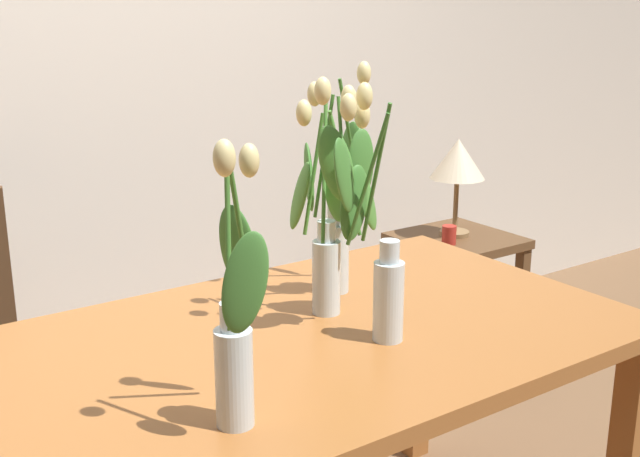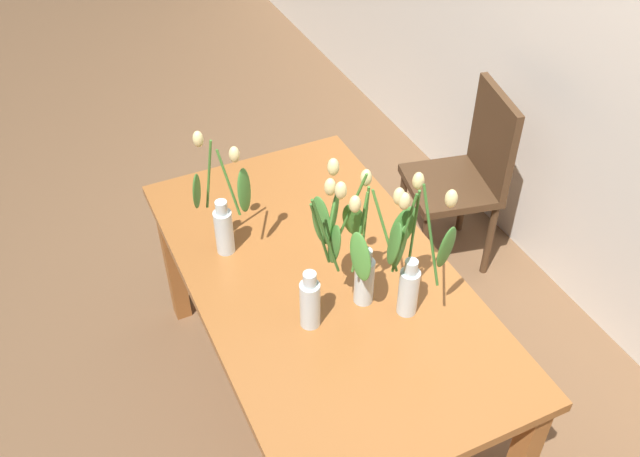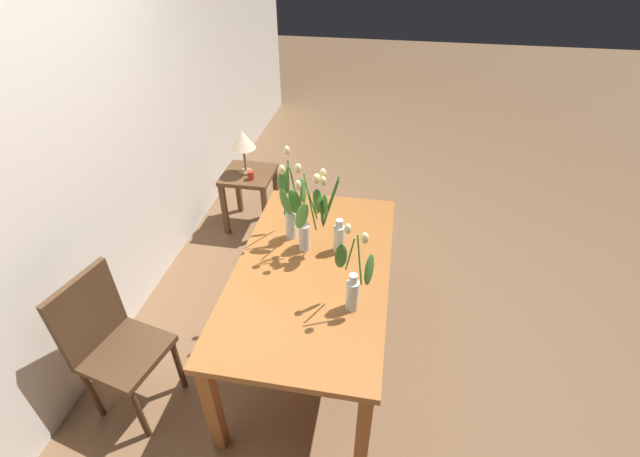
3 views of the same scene
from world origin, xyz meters
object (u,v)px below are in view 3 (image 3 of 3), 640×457
object	(u,v)px
tulip_vase_1	(291,208)
table_lamp	(242,141)
tulip_vase_0	(334,227)
dining_table	(313,278)
tulip_vase_2	(306,219)
tulip_vase_3	(353,283)
dining_chair	(111,340)
pillar_candle	(251,175)
side_table	(249,184)

from	to	relation	value
tulip_vase_1	table_lamp	bearing A→B (deg)	31.94
tulip_vase_0	tulip_vase_1	world-z (taller)	tulip_vase_1
dining_table	tulip_vase_2	size ratio (longest dim) A/B	2.79
tulip_vase_0	tulip_vase_3	world-z (taller)	tulip_vase_0
dining_chair	pillar_candle	distance (m)	1.81
tulip_vase_0	pillar_candle	xyz separation A→B (m)	(1.09, 0.89, -0.34)
tulip_vase_0	pillar_candle	distance (m)	1.44
tulip_vase_3	dining_chair	world-z (taller)	tulip_vase_3
tulip_vase_2	tulip_vase_0	bearing A→B (deg)	-89.28
dining_chair	pillar_candle	xyz separation A→B (m)	(1.80, -0.24, 0.06)
tulip_vase_3	dining_chair	size ratio (longest dim) A/B	0.56
dining_table	pillar_candle	distance (m)	1.47
tulip_vase_2	table_lamp	world-z (taller)	tulip_vase_2
pillar_candle	dining_table	bearing A→B (deg)	-147.84
tulip_vase_0	tulip_vase_2	bearing A→B (deg)	90.72
table_lamp	pillar_candle	distance (m)	0.30
table_lamp	tulip_vase_1	bearing A→B (deg)	-148.06
tulip_vase_2	tulip_vase_1	bearing A→B (deg)	47.52
tulip_vase_0	pillar_candle	bearing A→B (deg)	39.20
tulip_vase_1	tulip_vase_0	bearing A→B (deg)	-110.17
tulip_vase_2	pillar_candle	distance (m)	1.36
dining_chair	pillar_candle	size ratio (longest dim) A/B	12.40
table_lamp	dining_chair	bearing A→B (deg)	175.16
tulip_vase_2	side_table	distance (m)	1.52
tulip_vase_2	pillar_candle	xyz separation A→B (m)	(1.09, 0.72, -0.38)
dining_chair	tulip_vase_0	bearing A→B (deg)	-57.69
pillar_candle	tulip_vase_1	bearing A→B (deg)	-148.59
tulip_vase_0	side_table	bearing A→B (deg)	38.47
tulip_vase_2	dining_chair	distance (m)	1.27
tulip_vase_1	side_table	bearing A→B (deg)	31.27
tulip_vase_2	dining_chair	world-z (taller)	tulip_vase_2
dining_chair	table_lamp	bearing A→B (deg)	-4.84
dining_table	tulip_vase_1	world-z (taller)	tulip_vase_1
dining_table	table_lamp	size ratio (longest dim) A/B	4.02
tulip_vase_0	tulip_vase_3	xyz separation A→B (m)	(-0.44, -0.16, -0.01)
tulip_vase_1	dining_chair	distance (m)	1.25
tulip_vase_1	dining_chair	bearing A→B (deg)	134.25
side_table	table_lamp	world-z (taller)	table_lamp
dining_table	table_lamp	world-z (taller)	table_lamp
tulip_vase_3	tulip_vase_0	bearing A→B (deg)	20.35
tulip_vase_2	table_lamp	size ratio (longest dim) A/B	1.44
tulip_vase_0	table_lamp	bearing A→B (deg)	38.96
tulip_vase_2	tulip_vase_3	bearing A→B (deg)	-142.75
tulip_vase_1	side_table	world-z (taller)	tulip_vase_1
tulip_vase_1	dining_chair	xyz separation A→B (m)	(-0.82, 0.84, -0.43)
tulip_vase_1	tulip_vase_2	xyz separation A→B (m)	(-0.11, -0.12, 0.01)
tulip_vase_3	dining_table	bearing A→B (deg)	43.59
tulip_vase_1	pillar_candle	world-z (taller)	tulip_vase_1
tulip_vase_2	tulip_vase_3	world-z (taller)	tulip_vase_2
dining_chair	side_table	bearing A→B (deg)	-5.44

